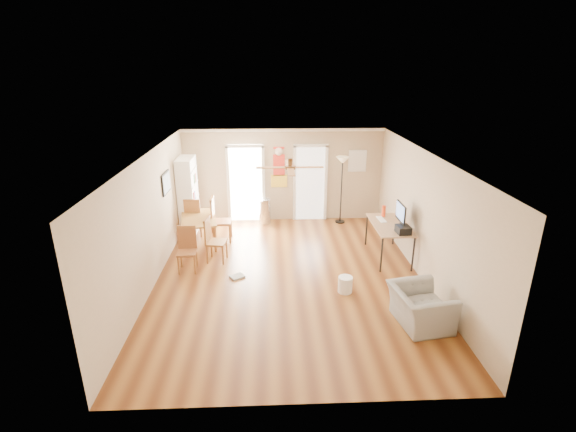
{
  "coord_description": "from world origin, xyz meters",
  "views": [
    {
      "loc": [
        -0.37,
        -7.79,
        4.2
      ],
      "look_at": [
        0.0,
        0.6,
        1.15
      ],
      "focal_mm": 25.95,
      "sensor_mm": 36.0,
      "label": 1
    }
  ],
  "objects_px": {
    "dining_chair_far": "(195,216)",
    "trash_can": "(265,211)",
    "armchair": "(420,307)",
    "bookshelf": "(188,195)",
    "dining_table": "(199,230)",
    "wastebasket_a": "(345,284)",
    "printer": "(403,230)",
    "computer_desk": "(388,241)",
    "torchiere_lamp": "(341,190)",
    "dining_chair_near": "(187,250)",
    "dining_chair_right_a": "(222,219)",
    "dining_chair_right_b": "(216,240)"
  },
  "relations": [
    {
      "from": "trash_can",
      "to": "wastebasket_a",
      "type": "height_order",
      "value": "trash_can"
    },
    {
      "from": "dining_chair_near",
      "to": "dining_chair_far",
      "type": "distance_m",
      "value": 2.08
    },
    {
      "from": "dining_table",
      "to": "dining_chair_right_b",
      "type": "relative_size",
      "value": 1.33
    },
    {
      "from": "computer_desk",
      "to": "armchair",
      "type": "relative_size",
      "value": 1.52
    },
    {
      "from": "bookshelf",
      "to": "dining_chair_right_b",
      "type": "xyz_separation_m",
      "value": [
        0.93,
        -1.89,
        -0.48
      ]
    },
    {
      "from": "dining_chair_near",
      "to": "wastebasket_a",
      "type": "relative_size",
      "value": 2.99
    },
    {
      "from": "computer_desk",
      "to": "dining_chair_right_b",
      "type": "bearing_deg",
      "value": -179.7
    },
    {
      "from": "dining_chair_near",
      "to": "computer_desk",
      "type": "relative_size",
      "value": 0.63
    },
    {
      "from": "bookshelf",
      "to": "computer_desk",
      "type": "bearing_deg",
      "value": -18.92
    },
    {
      "from": "dining_chair_far",
      "to": "wastebasket_a",
      "type": "height_order",
      "value": "dining_chair_far"
    },
    {
      "from": "dining_chair_right_b",
      "to": "dining_chair_far",
      "type": "distance_m",
      "value": 1.77
    },
    {
      "from": "computer_desk",
      "to": "dining_chair_far",
      "type": "bearing_deg",
      "value": 161.21
    },
    {
      "from": "dining_table",
      "to": "wastebasket_a",
      "type": "bearing_deg",
      "value": -38.36
    },
    {
      "from": "torchiere_lamp",
      "to": "dining_chair_near",
      "type": "bearing_deg",
      "value": -143.33
    },
    {
      "from": "dining_table",
      "to": "armchair",
      "type": "distance_m",
      "value": 5.65
    },
    {
      "from": "torchiere_lamp",
      "to": "dining_chair_far",
      "type": "bearing_deg",
      "value": -169.45
    },
    {
      "from": "dining_chair_right_a",
      "to": "torchiere_lamp",
      "type": "height_order",
      "value": "torchiere_lamp"
    },
    {
      "from": "dining_table",
      "to": "dining_chair_right_b",
      "type": "height_order",
      "value": "dining_chair_right_b"
    },
    {
      "from": "dining_chair_far",
      "to": "computer_desk",
      "type": "relative_size",
      "value": 0.66
    },
    {
      "from": "dining_table",
      "to": "dining_chair_right_a",
      "type": "bearing_deg",
      "value": 13.79
    },
    {
      "from": "wastebasket_a",
      "to": "printer",
      "type": "bearing_deg",
      "value": 35.55
    },
    {
      "from": "dining_chair_right_a",
      "to": "printer",
      "type": "distance_m",
      "value": 4.4
    },
    {
      "from": "dining_chair_right_b",
      "to": "computer_desk",
      "type": "xyz_separation_m",
      "value": [
        3.92,
        0.02,
        -0.1
      ]
    },
    {
      "from": "dining_chair_far",
      "to": "torchiere_lamp",
      "type": "relative_size",
      "value": 0.54
    },
    {
      "from": "dining_chair_far",
      "to": "trash_can",
      "type": "bearing_deg",
      "value": -152.35
    },
    {
      "from": "armchair",
      "to": "bookshelf",
      "type": "bearing_deg",
      "value": 36.91
    },
    {
      "from": "dining_table",
      "to": "dining_chair_near",
      "type": "relative_size",
      "value": 1.4
    },
    {
      "from": "dining_chair_right_a",
      "to": "wastebasket_a",
      "type": "xyz_separation_m",
      "value": [
        2.67,
        -2.68,
        -0.4
      ]
    },
    {
      "from": "dining_chair_far",
      "to": "trash_can",
      "type": "distance_m",
      "value": 1.95
    },
    {
      "from": "trash_can",
      "to": "dining_chair_right_b",
      "type": "bearing_deg",
      "value": -114.3
    },
    {
      "from": "torchiere_lamp",
      "to": "armchair",
      "type": "height_order",
      "value": "torchiere_lamp"
    },
    {
      "from": "trash_can",
      "to": "wastebasket_a",
      "type": "relative_size",
      "value": 2.19
    },
    {
      "from": "dining_chair_near",
      "to": "dining_table",
      "type": "bearing_deg",
      "value": 86.7
    },
    {
      "from": "trash_can",
      "to": "computer_desk",
      "type": "bearing_deg",
      "value": -39.04
    },
    {
      "from": "torchiere_lamp",
      "to": "wastebasket_a",
      "type": "xyz_separation_m",
      "value": [
        -0.52,
        -3.85,
        -0.78
      ]
    },
    {
      "from": "computer_desk",
      "to": "torchiere_lamp",
      "type": "bearing_deg",
      "value": 107.38
    },
    {
      "from": "armchair",
      "to": "wastebasket_a",
      "type": "bearing_deg",
      "value": 35.0
    },
    {
      "from": "trash_can",
      "to": "computer_desk",
      "type": "xyz_separation_m",
      "value": [
        2.86,
        -2.32,
        0.06
      ]
    },
    {
      "from": "dining_chair_right_a",
      "to": "dining_chair_near",
      "type": "relative_size",
      "value": 1.17
    },
    {
      "from": "bookshelf",
      "to": "dining_chair_right_b",
      "type": "height_order",
      "value": "bookshelf"
    },
    {
      "from": "dining_chair_far",
      "to": "wastebasket_a",
      "type": "distance_m",
      "value": 4.63
    },
    {
      "from": "dining_chair_near",
      "to": "dining_chair_far",
      "type": "xyz_separation_m",
      "value": [
        -0.17,
        2.07,
        0.02
      ]
    },
    {
      "from": "torchiere_lamp",
      "to": "printer",
      "type": "bearing_deg",
      "value": -73.32
    },
    {
      "from": "dining_chair_right_a",
      "to": "wastebasket_a",
      "type": "relative_size",
      "value": 3.5
    },
    {
      "from": "bookshelf",
      "to": "trash_can",
      "type": "xyz_separation_m",
      "value": [
        1.99,
        0.45,
        -0.64
      ]
    },
    {
      "from": "torchiere_lamp",
      "to": "computer_desk",
      "type": "height_order",
      "value": "torchiere_lamp"
    },
    {
      "from": "armchair",
      "to": "dining_chair_far",
      "type": "bearing_deg",
      "value": 37.6
    },
    {
      "from": "dining_chair_near",
      "to": "trash_can",
      "type": "height_order",
      "value": "dining_chair_near"
    },
    {
      "from": "trash_can",
      "to": "armchair",
      "type": "height_order",
      "value": "trash_can"
    },
    {
      "from": "dining_chair_near",
      "to": "bookshelf",
      "type": "bearing_deg",
      "value": 96.26
    }
  ]
}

